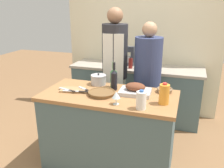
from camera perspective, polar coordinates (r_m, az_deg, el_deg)
ground_plane at (r=3.05m, az=-0.68°, el=-18.48°), size 12.00×12.00×0.00m
kitchen_island at (r=2.80m, az=-0.72°, el=-11.06°), size 1.48×0.73×0.91m
back_counter at (r=4.00m, az=5.66°, el=-1.87°), size 2.12×0.60×0.88m
back_wall at (r=4.13m, az=7.14°, el=10.68°), size 2.62×0.10×2.55m
roasting_pan at (r=2.60m, az=5.60°, el=-1.37°), size 0.35×0.27×0.13m
wicker_basket at (r=2.57m, az=-2.54°, el=-2.13°), size 0.30×0.30×0.04m
cutting_board at (r=2.74m, az=-9.31°, el=-1.36°), size 0.32×0.23×0.02m
stock_pot at (r=2.89m, az=-3.26°, el=1.05°), size 0.19×0.19×0.14m
mixing_bowl at (r=2.70m, az=12.54°, el=-1.43°), size 0.17×0.17×0.05m
juice_jug at (r=2.37m, az=12.44°, el=-2.42°), size 0.10×0.10×0.22m
milk_jug at (r=2.22m, az=7.04°, el=-3.91°), size 0.09×0.09×0.19m
wine_bottle_green at (r=2.78m, az=0.39°, el=1.59°), size 0.08×0.08×0.30m
wine_bottle_dark at (r=2.68m, az=0.51°, el=1.15°), size 0.07×0.07×0.32m
wine_glass_left at (r=2.31m, az=1.01°, el=-2.72°), size 0.08×0.08×0.13m
knife_chef at (r=2.65m, az=-8.48°, el=-1.75°), size 0.30×0.08×0.01m
knife_paring at (r=2.71m, az=-10.62°, el=-1.38°), size 0.24×0.10×0.01m
knife_bread at (r=2.70m, az=-6.53°, el=-1.26°), size 0.20×0.14×0.01m
stand_mixer at (r=3.91m, az=4.13°, el=6.38°), size 0.18×0.14×0.31m
condiment_bottle_tall at (r=3.72m, az=6.64°, el=4.63°), size 0.06×0.06×0.14m
condiment_bottle_short at (r=3.73m, az=4.48°, el=5.00°), size 0.06×0.06×0.18m
condiment_bottle_extra at (r=3.94m, az=8.38°, el=5.49°), size 0.06×0.06×0.16m
person_cook_aproned at (r=3.27m, az=0.67°, el=3.94°), size 0.34×0.36×1.81m
person_cook_guest at (r=3.19m, az=8.48°, el=1.34°), size 0.36×0.36×1.64m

